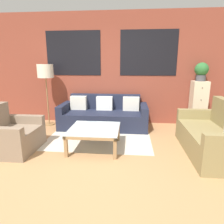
# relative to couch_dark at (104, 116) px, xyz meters

# --- Properties ---
(ground_plane) EXTENTS (16.00, 16.00, 0.00)m
(ground_plane) POSITION_rel_couch_dark_xyz_m (0.12, -1.95, -0.28)
(ground_plane) COLOR #AD7F51
(wall_back_brick) EXTENTS (8.40, 0.09, 2.80)m
(wall_back_brick) POSITION_rel_couch_dark_xyz_m (0.12, 0.49, 1.12)
(wall_back_brick) COLOR brown
(wall_back_brick) RESTS_ON ground_plane
(rug) EXTENTS (2.17, 1.64, 0.00)m
(rug) POSITION_rel_couch_dark_xyz_m (0.00, -0.73, -0.28)
(rug) COLOR beige
(rug) RESTS_ON ground_plane
(couch_dark) EXTENTS (2.11, 0.88, 0.78)m
(couch_dark) POSITION_rel_couch_dark_xyz_m (0.00, 0.00, 0.00)
(couch_dark) COLOR #1E2338
(couch_dark) RESTS_ON ground_plane
(settee_vintage) EXTENTS (0.80, 1.66, 0.92)m
(settee_vintage) POSITION_rel_couch_dark_xyz_m (2.10, -1.35, 0.03)
(settee_vintage) COLOR olive
(settee_vintage) RESTS_ON ground_plane
(armchair_corner) EXTENTS (0.80, 0.92, 0.84)m
(armchair_corner) POSITION_rel_couch_dark_xyz_m (-1.47, -1.54, -0.01)
(armchair_corner) COLOR #84705B
(armchair_corner) RESTS_ON ground_plane
(coffee_table) EXTENTS (0.90, 0.90, 0.39)m
(coffee_table) POSITION_rel_couch_dark_xyz_m (0.00, -1.30, 0.05)
(coffee_table) COLOR silver
(coffee_table) RESTS_ON ground_plane
(floor_lamp) EXTENTS (0.39, 0.39, 1.53)m
(floor_lamp) POSITION_rel_couch_dark_xyz_m (-1.45, 0.06, 1.03)
(floor_lamp) COLOR olive
(floor_lamp) RESTS_ON ground_plane
(drawer_cabinet) EXTENTS (0.36, 0.37, 1.14)m
(drawer_cabinet) POSITION_rel_couch_dark_xyz_m (2.31, 0.23, 0.29)
(drawer_cabinet) COLOR beige
(drawer_cabinet) RESTS_ON ground_plane
(potted_plant) EXTENTS (0.32, 0.32, 0.43)m
(potted_plant) POSITION_rel_couch_dark_xyz_m (2.31, 0.23, 1.09)
(potted_plant) COLOR #47474C
(potted_plant) RESTS_ON drawer_cabinet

